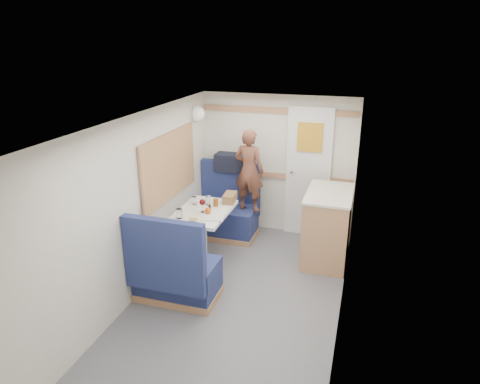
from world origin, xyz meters
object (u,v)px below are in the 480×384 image
(bench_far, at_px, (226,215))
(salt_grinder, at_px, (198,204))
(tumbler_right, at_px, (208,200))
(person, at_px, (249,170))
(beer_glass, at_px, (216,203))
(bench_near, at_px, (175,275))
(pepper_grinder, at_px, (210,208))
(cheese_block, at_px, (194,218))
(duffel_bag, at_px, (233,162))
(tray, at_px, (214,215))
(dinette_table, at_px, (204,222))
(tumbler_left, at_px, (179,214))
(bread_loaf, at_px, (230,198))
(tumbler_mid, at_px, (195,200))
(galley_counter, at_px, (327,226))
(wine_glass, at_px, (202,203))
(orange_fruit, at_px, (208,211))
(dome_light, at_px, (197,114))

(bench_far, height_order, salt_grinder, bench_far)
(bench_far, height_order, tumbler_right, bench_far)
(person, height_order, beer_glass, person)
(bench_near, xyz_separation_m, pepper_grinder, (0.09, 0.85, 0.46))
(cheese_block, bearing_deg, pepper_grinder, 76.12)
(bench_near, bearing_deg, tumbler_right, 90.67)
(bench_far, relative_size, person, 0.92)
(duffel_bag, xyz_separation_m, tray, (0.16, -1.25, -0.30))
(person, distance_m, tumbler_right, 0.76)
(dinette_table, height_order, tumbler_left, tumbler_left)
(bread_loaf, bearing_deg, pepper_grinder, -108.32)
(tumbler_mid, distance_m, salt_grinder, 0.11)
(cheese_block, distance_m, tumbler_left, 0.20)
(tray, relative_size, bread_loaf, 1.28)
(duffel_bag, height_order, tumbler_right, duffel_bag)
(galley_counter, relative_size, wine_glass, 5.48)
(cheese_block, height_order, bread_loaf, bread_loaf)
(pepper_grinder, bearing_deg, tumbler_left, -133.01)
(dinette_table, distance_m, galley_counter, 1.57)
(dinette_table, height_order, tumbler_mid, tumbler_mid)
(tray, bearing_deg, orange_fruit, 170.37)
(person, bearing_deg, cheese_block, 82.07)
(cheese_block, distance_m, bread_loaf, 0.74)
(person, xyz_separation_m, salt_grinder, (-0.46, -0.73, -0.26))
(duffel_bag, bearing_deg, tumbler_right, -94.01)
(tray, relative_size, tumbler_mid, 3.39)
(bench_far, distance_m, galley_counter, 1.51)
(dome_light, height_order, beer_glass, dome_light)
(person, distance_m, salt_grinder, 0.90)
(tray, xyz_separation_m, orange_fruit, (-0.08, 0.01, 0.05))
(bench_near, relative_size, dome_light, 5.25)
(tumbler_mid, bearing_deg, cheese_block, -68.27)
(tumbler_mid, bearing_deg, duffel_bag, 77.31)
(dinette_table, relative_size, orange_fruit, 12.38)
(dome_light, distance_m, galley_counter, 2.28)
(dome_light, xyz_separation_m, tumbler_left, (0.21, -1.16, -0.97))
(dome_light, bearing_deg, duffel_bag, 32.56)
(duffel_bag, xyz_separation_m, tumbler_mid, (-0.22, -0.96, -0.25))
(orange_fruit, xyz_separation_m, beer_glass, (-0.00, 0.28, -0.01))
(galley_counter, bearing_deg, dome_light, 170.82)
(person, xyz_separation_m, cheese_block, (-0.34, -1.15, -0.27))
(dinette_table, bearing_deg, tray, -34.02)
(dinette_table, xyz_separation_m, tumbler_left, (-0.18, -0.31, 0.21))
(galley_counter, height_order, orange_fruit, galley_counter)
(galley_counter, distance_m, bread_loaf, 1.30)
(dome_light, relative_size, tumbler_right, 1.78)
(tumbler_right, distance_m, pepper_grinder, 0.24)
(galley_counter, xyz_separation_m, pepper_grinder, (-1.38, -0.57, 0.30))
(cheese_block, bearing_deg, bread_loaf, 73.63)
(bread_loaf, bearing_deg, tumbler_left, -120.41)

